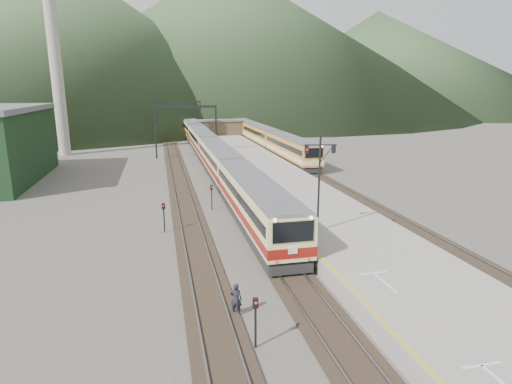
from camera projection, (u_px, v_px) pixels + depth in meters
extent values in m
cube|color=black|center=(219.00, 175.00, 53.30)|extent=(2.60, 200.00, 0.12)
cube|color=slate|center=(213.00, 174.00, 53.13)|extent=(0.10, 200.00, 0.14)
cube|color=slate|center=(224.00, 174.00, 53.43)|extent=(0.10, 200.00, 0.14)
cube|color=black|center=(178.00, 177.00, 52.23)|extent=(2.60, 200.00, 0.12)
cube|color=slate|center=(172.00, 176.00, 52.05)|extent=(0.10, 200.00, 0.14)
cube|color=slate|center=(184.00, 175.00, 52.36)|extent=(0.10, 200.00, 0.14)
cube|color=black|center=(306.00, 171.00, 55.78)|extent=(2.60, 200.00, 0.12)
cube|color=slate|center=(301.00, 170.00, 55.60)|extent=(0.10, 200.00, 0.14)
cube|color=slate|center=(311.00, 170.00, 55.91)|extent=(0.10, 200.00, 0.14)
cube|color=gray|center=(266.00, 172.00, 52.51)|extent=(8.00, 100.00, 1.00)
cube|color=black|center=(155.00, 132.00, 64.96)|extent=(0.25, 0.25, 8.00)
cube|color=black|center=(216.00, 131.00, 66.96)|extent=(0.25, 0.25, 8.00)
cube|color=black|center=(185.00, 107.00, 65.06)|extent=(9.30, 0.22, 0.35)
cube|color=black|center=(156.00, 120.00, 88.64)|extent=(0.25, 0.25, 8.00)
cube|color=black|center=(201.00, 120.00, 90.64)|extent=(0.25, 0.25, 8.00)
cube|color=black|center=(178.00, 102.00, 88.74)|extent=(9.30, 0.22, 0.35)
cylinder|color=#9E998E|center=(55.00, 58.00, 65.85)|extent=(1.80, 1.80, 30.00)
cube|color=#4D412C|center=(220.00, 128.00, 89.94)|extent=(9.00, 4.00, 2.80)
cube|color=slate|center=(220.00, 120.00, 89.58)|extent=(9.40, 4.40, 0.30)
cone|color=#2E4725|center=(73.00, 40.00, 179.65)|extent=(180.00, 180.00, 60.00)
cone|color=#2E4725|center=(224.00, 36.00, 230.82)|extent=(220.00, 220.00, 75.00)
cone|color=#2E4725|center=(375.00, 60.00, 232.07)|extent=(160.00, 160.00, 50.00)
cube|color=beige|center=(255.00, 201.00, 33.30)|extent=(2.92, 19.66, 3.57)
cube|color=beige|center=(219.00, 160.00, 52.39)|extent=(2.92, 19.66, 3.57)
cube|color=beige|center=(202.00, 141.00, 71.49)|extent=(2.92, 19.66, 3.57)
cube|color=beige|center=(192.00, 129.00, 90.59)|extent=(2.92, 19.66, 3.57)
cube|color=gold|center=(291.00, 150.00, 61.56)|extent=(2.77, 18.62, 3.38)
cube|color=gold|center=(261.00, 136.00, 79.67)|extent=(2.77, 18.62, 3.38)
cube|color=gold|center=(241.00, 127.00, 97.78)|extent=(2.77, 18.62, 3.38)
cylinder|color=black|center=(319.00, 185.00, 28.80)|extent=(0.14, 0.14, 6.57)
cube|color=black|center=(320.00, 145.00, 28.16)|extent=(2.18, 0.47, 0.07)
cube|color=black|center=(307.00, 149.00, 28.20)|extent=(0.28, 0.22, 0.50)
cube|color=black|center=(334.00, 149.00, 28.26)|extent=(0.28, 0.22, 0.50)
cylinder|color=black|center=(256.00, 326.00, 17.76)|extent=(0.10, 0.10, 2.00)
cube|color=black|center=(255.00, 303.00, 17.51)|extent=(0.22, 0.16, 0.45)
cylinder|color=black|center=(212.00, 199.00, 38.03)|extent=(0.10, 0.10, 2.00)
cube|color=black|center=(211.00, 187.00, 37.78)|extent=(0.23, 0.17, 0.45)
cylinder|color=black|center=(164.00, 220.00, 32.05)|extent=(0.10, 0.10, 2.00)
cube|color=black|center=(163.00, 206.00, 31.80)|extent=(0.25, 0.21, 0.45)
imported|color=black|center=(236.00, 299.00, 20.43)|extent=(0.70, 0.60, 1.61)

